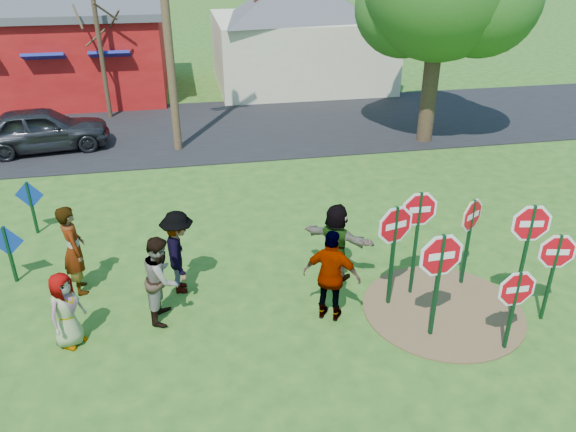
# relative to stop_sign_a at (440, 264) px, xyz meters

# --- Properties ---
(ground) EXTENTS (120.00, 120.00, 0.00)m
(ground) POSITION_rel_stop_sign_a_xyz_m (-3.93, 1.68, -1.57)
(ground) COLOR #265618
(ground) RESTS_ON ground
(road) EXTENTS (120.00, 7.50, 0.04)m
(road) POSITION_rel_stop_sign_a_xyz_m (-3.93, 13.18, -1.55)
(road) COLOR black
(road) RESTS_ON ground
(dirt_patch) EXTENTS (3.20, 3.20, 0.03)m
(dirt_patch) POSITION_rel_stop_sign_a_xyz_m (0.57, 0.68, -1.55)
(dirt_patch) COLOR brown
(dirt_patch) RESTS_ON ground
(red_building) EXTENTS (9.40, 7.69, 3.90)m
(red_building) POSITION_rel_stop_sign_a_xyz_m (-9.43, 19.67, 0.40)
(red_building) COLOR maroon
(red_building) RESTS_ON ground
(cream_house) EXTENTS (9.40, 9.40, 6.50)m
(cream_house) POSITION_rel_stop_sign_a_xyz_m (1.57, 19.68, 1.36)
(cream_house) COLOR beige
(cream_house) RESTS_ON ground
(stop_sign_a) EXTENTS (1.13, 0.08, 2.31)m
(stop_sign_a) POSITION_rel_stop_sign_a_xyz_m (0.00, 0.00, 0.00)
(stop_sign_a) COLOR #0F3A1E
(stop_sign_a) RESTS_ON ground
(stop_sign_b) EXTENTS (0.98, 0.07, 2.47)m
(stop_sign_b) POSITION_rel_stop_sign_a_xyz_m (0.14, 1.36, 0.21)
(stop_sign_b) COLOR #0F3A1E
(stop_sign_b) RESTS_ON ground
(stop_sign_c) EXTENTS (0.98, 0.18, 2.60)m
(stop_sign_c) POSITION_rel_stop_sign_a_xyz_m (1.79, 0.20, 0.26)
(stop_sign_c) COLOR #0F3A1E
(stop_sign_c) RESTS_ON ground
(stop_sign_d) EXTENTS (0.82, 0.52, 2.14)m
(stop_sign_d) POSITION_rel_stop_sign_a_xyz_m (1.37, 1.50, -0.06)
(stop_sign_d) COLOR #0F3A1E
(stop_sign_d) RESTS_ON ground
(stop_sign_e) EXTENTS (0.95, 0.06, 1.79)m
(stop_sign_e) POSITION_rel_stop_sign_a_xyz_m (1.17, -0.62, -0.38)
(stop_sign_e) COLOR #0F3A1E
(stop_sign_e) RESTS_ON ground
(stop_sign_f) EXTENTS (0.95, 0.21, 2.01)m
(stop_sign_f) POSITION_rel_stop_sign_a_xyz_m (2.35, 0.06, -0.16)
(stop_sign_f) COLOR #0F3A1E
(stop_sign_f) RESTS_ON ground
(stop_sign_g) EXTENTS (1.03, 0.30, 2.36)m
(stop_sign_g) POSITION_rel_stop_sign_a_xyz_m (-0.44, 1.10, 0.05)
(stop_sign_g) COLOR #0F3A1E
(stop_sign_g) RESTS_ON ground
(blue_diamond_c) EXTENTS (0.71, 0.14, 1.37)m
(blue_diamond_c) POSITION_rel_stop_sign_a_xyz_m (-8.13, 3.40, -0.73)
(blue_diamond_c) COLOR #0F3A1E
(blue_diamond_c) RESTS_ON ground
(blue_diamond_d) EXTENTS (0.71, 0.17, 1.42)m
(blue_diamond_d) POSITION_rel_stop_sign_a_xyz_m (-8.13, 5.64, -0.69)
(blue_diamond_d) COLOR #0F3A1E
(blue_diamond_d) RESTS_ON ground
(person_a) EXTENTS (0.81, 0.87, 1.50)m
(person_a) POSITION_rel_stop_sign_a_xyz_m (-6.62, 1.02, -0.82)
(person_a) COLOR #3E4196
(person_a) RESTS_ON ground
(person_b) EXTENTS (0.67, 0.83, 1.97)m
(person_b) POSITION_rel_stop_sign_a_xyz_m (-6.69, 2.80, -0.58)
(person_b) COLOR #236E55
(person_b) RESTS_ON ground
(person_c) EXTENTS (0.81, 0.97, 1.78)m
(person_c) POSITION_rel_stop_sign_a_xyz_m (-4.91, 1.53, -0.68)
(person_c) COLOR #93553A
(person_c) RESTS_ON ground
(person_d) EXTENTS (0.74, 1.22, 1.83)m
(person_d) POSITION_rel_stop_sign_a_xyz_m (-4.57, 2.40, -0.65)
(person_d) COLOR #2D2D31
(person_d) RESTS_ON ground
(person_e) EXTENTS (1.21, 0.95, 1.92)m
(person_e) POSITION_rel_stop_sign_a_xyz_m (-1.73, 0.88, -0.61)
(person_e) COLOR #54335E
(person_e) RESTS_ON ground
(person_f) EXTENTS (1.59, 1.42, 1.75)m
(person_f) POSITION_rel_stop_sign_a_xyz_m (-1.25, 2.30, -0.70)
(person_f) COLOR #225538
(person_f) RESTS_ON ground
(suv) EXTENTS (4.58, 2.36, 1.49)m
(suv) POSITION_rel_stop_sign_a_xyz_m (-9.04, 11.87, -0.78)
(suv) COLOR #2F2F34
(suv) RESTS_ON road
(utility_pole) EXTENTS (2.12, 0.74, 8.93)m
(utility_pole) POSITION_rel_stop_sign_a_xyz_m (-4.52, 11.11, 3.13)
(utility_pole) COLOR #4C3823
(utility_pole) RESTS_ON ground
(bare_tree_east) EXTENTS (1.80, 1.80, 4.92)m
(bare_tree_east) POSITION_rel_stop_sign_a_xyz_m (-7.20, 15.47, 1.61)
(bare_tree_east) COLOR #382819
(bare_tree_east) RESTS_ON ground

